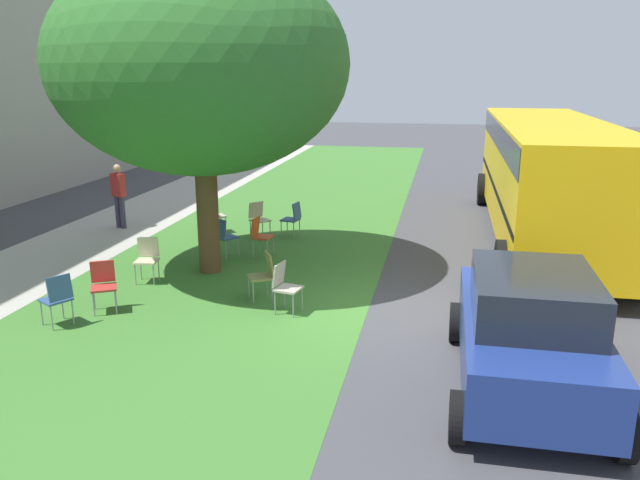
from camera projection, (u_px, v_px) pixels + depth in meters
The scene contains 16 objects.
ground at pixel (379, 313), 10.83m from camera, with size 80.00×80.00×0.00m, color #424247.
grass_verge at pixel (204, 300), 11.44m from camera, with size 48.00×6.00×0.01m, color #3D752D.
street_tree at pixel (201, 65), 11.99m from camera, with size 5.72×5.72×6.27m.
chair_0 at pixel (224, 234), 13.94m from camera, with size 0.58×0.58×0.88m.
chair_1 at pixel (147, 256), 12.31m from camera, with size 0.48×0.48×0.88m.
chair_2 at pixel (260, 233), 14.03m from camera, with size 0.46×0.46×0.88m.
chair_3 at pixel (103, 282), 10.81m from camera, with size 0.57×0.56×0.88m.
chair_4 at pixel (214, 213), 16.00m from camera, with size 0.58×0.59×0.88m.
chair_5 at pixel (293, 217), 15.61m from camera, with size 0.49×0.49×0.88m.
chair_6 at pixel (285, 284), 10.72m from camera, with size 0.49×0.50×0.88m.
chair_7 at pixel (57, 296), 10.14m from camera, with size 0.56×0.57×0.88m.
chair_8 at pixel (264, 272), 11.32m from camera, with size 0.57×0.57×0.88m.
chair_9 at pixel (258, 217), 15.61m from camera, with size 0.59×0.59×0.88m.
parked_car at pixel (529, 331), 7.99m from camera, with size 3.70×1.92×1.65m.
school_bus at pixel (548, 168), 15.10m from camera, with size 10.40×2.80×2.88m.
pedestrian_0 at pixel (119, 193), 16.42m from camera, with size 0.31×0.41×1.69m.
Camera 1 is at (-10.13, -1.00, 4.05)m, focal length 35.29 mm.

